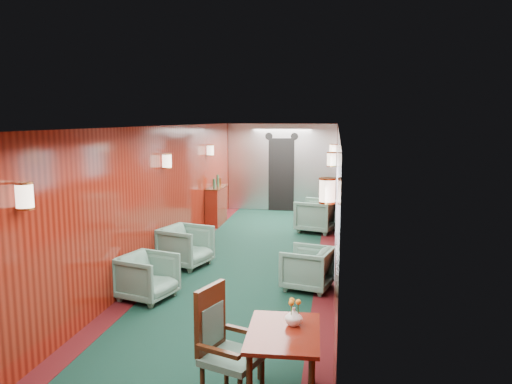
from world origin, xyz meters
TOP-DOWN VIEW (x-y plane):
  - room at (0.00, 0.00)m, footprint 12.00×12.10m
  - bulkhead at (0.00, 5.91)m, footprint 2.98×0.17m
  - windows_right at (1.49, 0.25)m, footprint 0.02×8.60m
  - wall_sconces at (0.00, 0.57)m, footprint 2.97×7.97m
  - dining_table at (1.06, -3.59)m, footprint 0.66×0.92m
  - side_chair at (0.54, -3.70)m, footprint 0.60×0.62m
  - credenza at (-1.34, 3.77)m, footprint 0.32×1.02m
  - flower_vase at (1.14, -3.45)m, footprint 0.19×0.19m
  - armchair_left_near at (-1.10, -1.30)m, footprint 0.87×0.86m
  - armchair_left_far at (-1.04, 0.32)m, footprint 0.95×0.94m
  - armchair_right_near at (1.09, -0.52)m, footprint 0.84×0.83m
  - armchair_right_far at (1.06, 3.33)m, footprint 1.01×0.99m

SIDE VIEW (x-z plane):
  - armchair_right_near at x=1.09m, z-range 0.00..0.63m
  - armchair_left_near at x=-1.10m, z-range 0.00..0.64m
  - armchair_left_far at x=-1.04m, z-range 0.00..0.70m
  - armchair_right_far at x=1.06m, z-range 0.00..0.74m
  - credenza at x=-1.34m, z-range -0.13..1.07m
  - dining_table at x=1.06m, z-range 0.23..0.90m
  - side_chair at x=0.54m, z-range 0.05..1.12m
  - flower_vase at x=1.14m, z-range 0.67..0.84m
  - bulkhead at x=0.00m, z-range -0.01..2.38m
  - windows_right at x=1.49m, z-range 1.05..1.85m
  - room at x=0.00m, z-range 0.43..2.83m
  - wall_sconces at x=0.00m, z-range 1.66..1.91m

